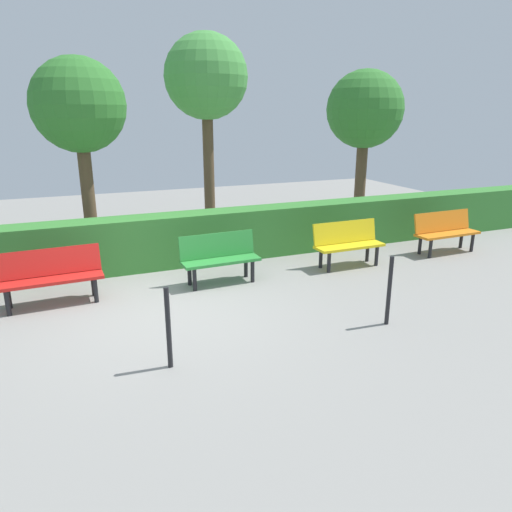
{
  "coord_description": "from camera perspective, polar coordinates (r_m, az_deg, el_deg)",
  "views": [
    {
      "loc": [
        1.18,
        6.59,
        2.87
      ],
      "look_at": [
        -1.68,
        -0.39,
        0.55
      ],
      "focal_mm": 32.89,
      "sensor_mm": 36.0,
      "label": 1
    }
  ],
  "objects": [
    {
      "name": "tree_mid",
      "position": [
        11.14,
        -6.07,
        20.59
      ],
      "size": [
        1.86,
        1.86,
        4.56
      ],
      "color": "brown",
      "rests_on": "ground_plane"
    },
    {
      "name": "railing_post_mid",
      "position": [
        6.77,
        15.89,
        -4.1
      ],
      "size": [
        0.06,
        0.06,
        1.0
      ],
      "primitive_type": "cylinder",
      "color": "black",
      "rests_on": "ground_plane"
    },
    {
      "name": "bench_green",
      "position": [
        8.16,
        -4.46,
        -0.03
      ],
      "size": [
        1.37,
        0.49,
        0.86
      ],
      "rotation": [
        0.0,
        0.0,
        0.03
      ],
      "color": "#2D8C38",
      "rests_on": "ground_plane"
    },
    {
      "name": "tree_far",
      "position": [
        10.14,
        -20.74,
        16.52
      ],
      "size": [
        1.82,
        1.82,
        3.92
      ],
      "color": "brown",
      "rests_on": "ground_plane"
    },
    {
      "name": "railing_post_far",
      "position": [
        5.53,
        -10.61,
        -8.6
      ],
      "size": [
        0.06,
        0.06,
        1.0
      ],
      "primitive_type": "cylinder",
      "color": "black",
      "rests_on": "ground_plane"
    },
    {
      "name": "bench_red",
      "position": [
        7.88,
        -23.75,
        -2.06
      ],
      "size": [
        1.55,
        0.53,
        0.86
      ],
      "rotation": [
        0.0,
        0.0,
        0.04
      ],
      "color": "red",
      "rests_on": "ground_plane"
    },
    {
      "name": "bench_yellow",
      "position": [
        9.2,
        11.08,
        1.69
      ],
      "size": [
        1.38,
        0.47,
        0.86
      ],
      "rotation": [
        0.0,
        0.0,
        0.01
      ],
      "color": "yellow",
      "rests_on": "ground_plane"
    },
    {
      "name": "ground_plane",
      "position": [
        7.29,
        -11.2,
        -6.46
      ],
      "size": [
        22.8,
        22.8,
        0.0
      ],
      "primitive_type": "plane",
      "color": "gray"
    },
    {
      "name": "tree_near",
      "position": [
        13.27,
        13.1,
        16.81
      ],
      "size": [
        2.03,
        2.03,
        3.96
      ],
      "color": "brown",
      "rests_on": "ground_plane"
    },
    {
      "name": "hedge_row",
      "position": [
        9.33,
        -6.98,
        2.25
      ],
      "size": [
        18.8,
        0.63,
        1.0
      ],
      "primitive_type": "cube",
      "color": "#387F33",
      "rests_on": "ground_plane"
    },
    {
      "name": "bench_orange",
      "position": [
        10.71,
        22.03,
        2.94
      ],
      "size": [
        1.47,
        0.5,
        0.86
      ],
      "rotation": [
        0.0,
        0.0,
        0.02
      ],
      "color": "orange",
      "rests_on": "ground_plane"
    }
  ]
}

